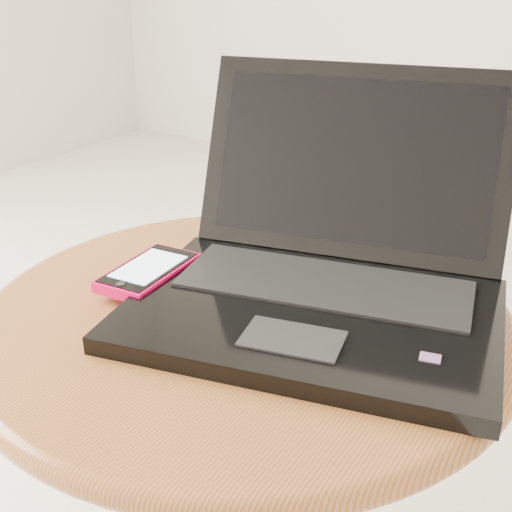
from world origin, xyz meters
The scene contains 4 objects.
table centered at (-0.01, -0.09, 0.38)m, with size 0.61×0.61×0.48m.
laptop centered at (0.06, -0.03, 0.53)m, with size 0.46×0.44×0.24m.
phone_black centered at (-0.11, -0.09, 0.49)m, with size 0.10×0.13×0.01m.
phone_pink centered at (-0.14, -0.10, 0.50)m, with size 0.08×0.13×0.02m.
Camera 1 is at (0.35, -0.65, 0.85)m, focal length 47.03 mm.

